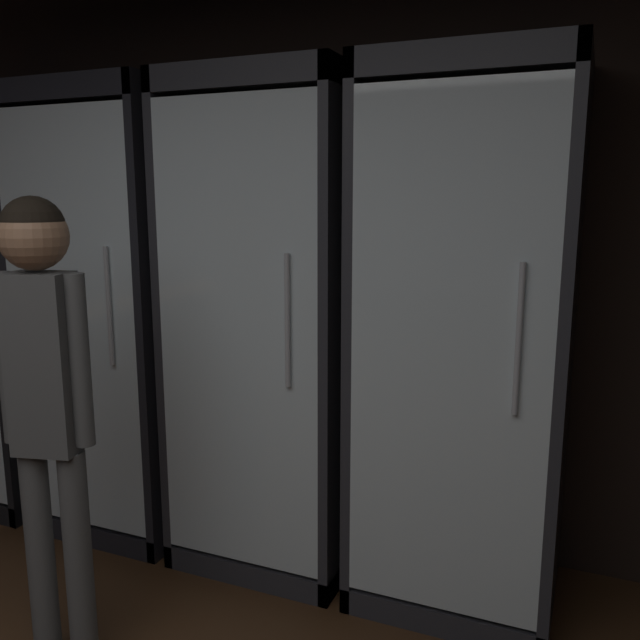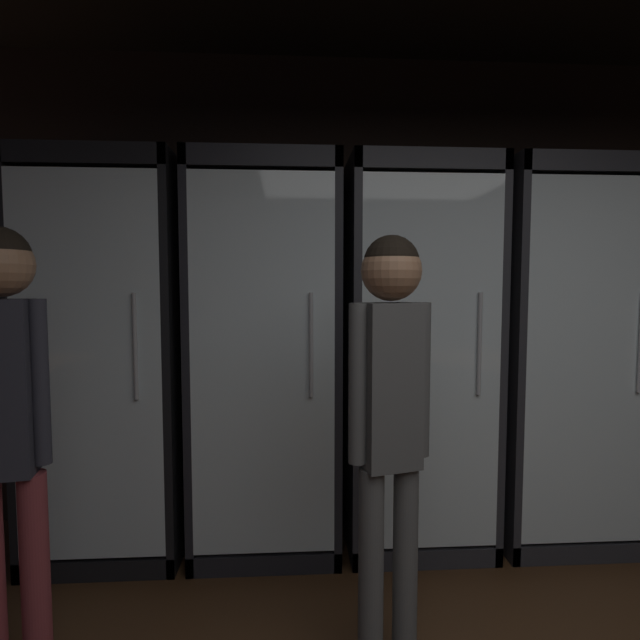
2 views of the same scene
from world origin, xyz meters
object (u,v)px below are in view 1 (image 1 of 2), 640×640
object	(u,v)px
cooler_center	(278,330)
shopper_near	(45,375)
cooler_right	(467,346)
cooler_far_left	(2,305)
cooler_left	(127,317)

from	to	relation	value
cooler_center	shopper_near	world-z (taller)	cooler_center
cooler_right	shopper_near	world-z (taller)	cooler_right
cooler_far_left	cooler_center	size ratio (longest dim) A/B	1.00
cooler_left	shopper_near	distance (m)	1.11
cooler_far_left	cooler_center	world-z (taller)	same
cooler_far_left	cooler_center	bearing A→B (deg)	-0.05
cooler_right	shopper_near	xyz separation A→B (m)	(-1.16, -1.00, 0.02)
cooler_far_left	cooler_right	xyz separation A→B (m)	(2.46, -0.00, -0.00)
cooler_far_left	cooler_left	xyz separation A→B (m)	(0.82, -0.00, -0.01)
cooler_far_left	cooler_left	size ratio (longest dim) A/B	1.00
cooler_left	shopper_near	size ratio (longest dim) A/B	1.30
cooler_far_left	cooler_right	distance (m)	2.46
cooler_far_left	cooler_right	bearing A→B (deg)	-0.00
cooler_center	shopper_near	xyz separation A→B (m)	(-0.34, -1.00, 0.02)
cooler_left	shopper_near	world-z (taller)	cooler_left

